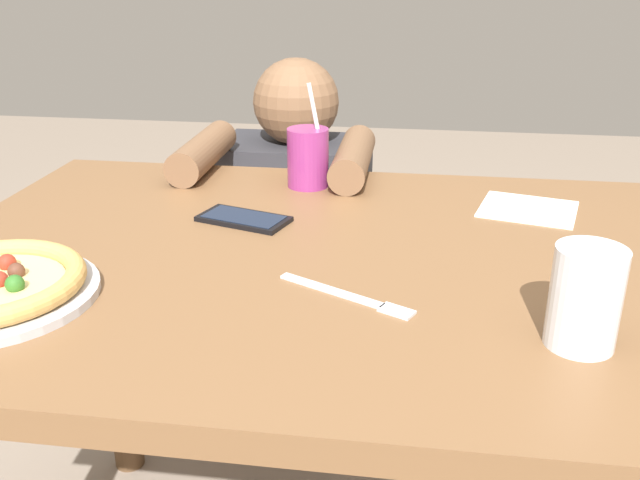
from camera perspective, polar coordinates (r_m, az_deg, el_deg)
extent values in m
cube|color=brown|center=(1.05, -0.14, -2.02)|extent=(1.20, 0.85, 0.04)
cylinder|color=brown|center=(1.66, -16.59, -7.75)|extent=(0.07, 0.07, 0.71)
cylinder|color=brown|center=(1.57, 21.38, -10.29)|extent=(0.07, 0.07, 0.71)
sphere|color=brown|center=(0.99, -23.73, -2.36)|extent=(0.02, 0.02, 0.02)
sphere|color=#2D6623|center=(0.96, -23.83, -3.34)|extent=(0.02, 0.02, 0.02)
sphere|color=maroon|center=(1.03, -24.37, -1.70)|extent=(0.02, 0.02, 0.02)
cylinder|color=#8C2D72|center=(1.33, -1.00, 6.79)|extent=(0.08, 0.08, 0.11)
cylinder|color=white|center=(1.30, -0.50, 10.65)|extent=(0.03, 0.02, 0.10)
cylinder|color=silver|center=(0.83, 21.01, -4.46)|extent=(0.08, 0.08, 0.12)
cube|color=white|center=(0.80, 20.63, -2.72)|extent=(0.02, 0.02, 0.02)
cube|color=white|center=(0.82, 21.58, -1.66)|extent=(0.03, 0.03, 0.02)
cube|color=white|center=(1.27, 16.76, 2.46)|extent=(0.19, 0.18, 0.00)
cube|color=silver|center=(0.92, 0.89, -4.16)|extent=(0.15, 0.09, 0.00)
cube|color=silver|center=(0.87, 6.33, -5.84)|extent=(0.05, 0.04, 0.00)
cube|color=black|center=(1.17, -6.30, 1.73)|extent=(0.17, 0.12, 0.01)
cube|color=#192338|center=(1.16, -6.31, 1.94)|extent=(0.14, 0.10, 0.00)
cylinder|color=#333847|center=(1.86, -1.72, -7.92)|extent=(0.28, 0.28, 0.45)
cube|color=#2D2D33|center=(1.70, -1.87, 3.12)|extent=(0.35, 0.22, 0.30)
sphere|color=brown|center=(1.63, -1.98, 11.32)|extent=(0.20, 0.20, 0.20)
cylinder|color=brown|center=(1.47, -9.62, 7.17)|extent=(0.07, 0.28, 0.07)
cylinder|color=brown|center=(1.40, 2.75, 6.78)|extent=(0.07, 0.28, 0.07)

